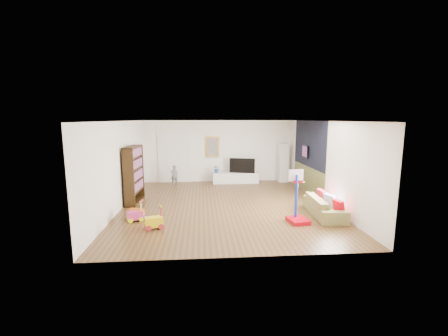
{
  "coord_description": "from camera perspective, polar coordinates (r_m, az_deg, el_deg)",
  "views": [
    {
      "loc": [
        -0.75,
        -9.38,
        2.77
      ],
      "look_at": [
        0.0,
        0.4,
        1.15
      ],
      "focal_mm": 24.0,
      "sensor_mm": 36.0,
      "label": 1
    }
  ],
  "objects": [
    {
      "name": "floor",
      "position": [
        9.81,
        0.18,
        -7.02
      ],
      "size": [
        6.5,
        7.5,
        0.0
      ],
      "primitive_type": "cube",
      "color": "brown",
      "rests_on": "ground"
    },
    {
      "name": "wall_back",
      "position": [
        13.23,
        -1.11,
        3.21
      ],
      "size": [
        6.5,
        0.0,
        2.7
      ],
      "primitive_type": "cube",
      "color": "white",
      "rests_on": "ground"
    },
    {
      "name": "vase_plant",
      "position": [
        12.89,
        -1.38,
        -0.11
      ],
      "size": [
        0.41,
        0.38,
        0.37
      ],
      "primitive_type": "imported",
      "rotation": [
        0.0,
        0.0,
        0.29
      ],
      "color": "#24528A",
      "rests_on": "media_console"
    },
    {
      "name": "pillow_left",
      "position": [
        8.7,
        21.0,
        -6.89
      ],
      "size": [
        0.18,
        0.38,
        0.37
      ],
      "primitive_type": "cube",
      "rotation": [
        0.0,
        0.0,
        0.22
      ],
      "color": "#BF0310",
      "rests_on": "sofa"
    },
    {
      "name": "painting_back",
      "position": [
        13.16,
        -2.19,
        4.05
      ],
      "size": [
        0.62,
        0.06,
        0.92
      ],
      "primitive_type": "cube",
      "color": "gold",
      "rests_on": "wall_back"
    },
    {
      "name": "ride_on_yellow",
      "position": [
        7.88,
        -13.24,
        -9.23
      ],
      "size": [
        0.5,
        0.4,
        0.58
      ],
      "primitive_type": "cube",
      "rotation": [
        0.0,
        0.0,
        0.33
      ],
      "color": "yellow",
      "rests_on": "ground"
    },
    {
      "name": "wall_left",
      "position": [
        9.81,
        -19.09,
        0.54
      ],
      "size": [
        0.0,
        7.5,
        2.7
      ],
      "primitive_type": "cube",
      "color": "silver",
      "rests_on": "ground"
    },
    {
      "name": "wall_right",
      "position": [
        10.3,
        18.52,
        0.96
      ],
      "size": [
        0.0,
        7.5,
        2.7
      ],
      "primitive_type": "cube",
      "color": "silver",
      "rests_on": "ground"
    },
    {
      "name": "artwork_right",
      "position": [
        11.73,
        15.2,
        3.08
      ],
      "size": [
        0.04,
        0.56,
        0.46
      ],
      "primitive_type": "cube",
      "color": "#7F3F8C",
      "rests_on": "wall_right"
    },
    {
      "name": "basketball_hoop",
      "position": [
        8.26,
        14.09,
        -5.35
      ],
      "size": [
        0.57,
        0.66,
        1.42
      ],
      "primitive_type": "cube",
      "rotation": [
        0.0,
        0.0,
        0.15
      ],
      "color": "#B40514",
      "rests_on": "ground"
    },
    {
      "name": "tv",
      "position": [
        12.99,
        3.55,
        0.53
      ],
      "size": [
        1.1,
        0.45,
        0.63
      ],
      "primitive_type": "imported",
      "rotation": [
        0.0,
        0.0,
        -0.28
      ],
      "color": "black",
      "rests_on": "media_console"
    },
    {
      "name": "ride_on_pink",
      "position": [
        8.58,
        -16.62,
        -8.04
      ],
      "size": [
        0.45,
        0.37,
        0.52
      ],
      "primitive_type": "cube",
      "rotation": [
        0.0,
        0.0,
        0.39
      ],
      "color": "#DE3A8C",
      "rests_on": "ground"
    },
    {
      "name": "pillow_right",
      "position": [
        9.7,
        18.19,
        -5.08
      ],
      "size": [
        0.15,
        0.41,
        0.4
      ],
      "primitive_type": "cube",
      "rotation": [
        0.0,
        0.0,
        0.1
      ],
      "color": "#A81B31",
      "rests_on": "sofa"
    },
    {
      "name": "sofa",
      "position": [
        9.17,
        18.59,
        -6.94
      ],
      "size": [
        0.84,
        1.89,
        0.54
      ],
      "primitive_type": "imported",
      "rotation": [
        0.0,
        0.0,
        1.51
      ],
      "color": "olive",
      "rests_on": "ground"
    },
    {
      "name": "olive_wainscot",
      "position": [
        11.72,
        15.6,
        -2.14
      ],
      "size": [
        0.01,
        3.2,
        1.0
      ],
      "primitive_type": "cube",
      "color": "brown",
      "rests_on": "wall_right"
    },
    {
      "name": "navy_accent",
      "position": [
        11.53,
        15.9,
        4.44
      ],
      "size": [
        0.01,
        3.2,
        1.7
      ],
      "primitive_type": "cube",
      "color": "black",
      "rests_on": "wall_right"
    },
    {
      "name": "bookshelf",
      "position": [
        10.33,
        -16.78,
        -1.21
      ],
      "size": [
        0.4,
        1.31,
        1.89
      ],
      "primitive_type": "cube",
      "rotation": [
        0.0,
        0.0,
        -0.05
      ],
      "color": "black",
      "rests_on": "ground"
    },
    {
      "name": "ride_on_orange",
      "position": [
        8.75,
        -16.39,
        -7.65
      ],
      "size": [
        0.45,
        0.35,
        0.53
      ],
      "primitive_type": "cube",
      "rotation": [
        0.0,
        0.0,
        -0.29
      ],
      "color": "#CB5E15",
      "rests_on": "ground"
    },
    {
      "name": "ceiling",
      "position": [
        9.41,
        0.19,
        8.95
      ],
      "size": [
        6.5,
        7.5,
        0.0
      ],
      "primitive_type": "cube",
      "color": "white",
      "rests_on": "ground"
    },
    {
      "name": "tall_cabinet",
      "position": [
        13.46,
        11.13,
        1.0
      ],
      "size": [
        0.42,
        0.42,
        1.7
      ],
      "primitive_type": "cube",
      "rotation": [
        0.0,
        0.0,
        0.07
      ],
      "color": "white",
      "rests_on": "ground"
    },
    {
      "name": "wall_front",
      "position": [
        5.86,
        3.11,
        -4.67
      ],
      "size": [
        6.5,
        0.0,
        2.7
      ],
      "primitive_type": "cube",
      "color": "silver",
      "rests_on": "ground"
    },
    {
      "name": "media_console",
      "position": [
        13.04,
        2.21,
        -1.86
      ],
      "size": [
        1.98,
        0.53,
        0.46
      ],
      "primitive_type": "cube",
      "rotation": [
        0.0,
        0.0,
        -0.02
      ],
      "color": "silver",
      "rests_on": "ground"
    },
    {
      "name": "doorway",
      "position": [
        13.26,
        -9.32,
        1.8
      ],
      "size": [
        1.45,
        0.06,
        2.1
      ],
      "primitive_type": "cube",
      "color": "white",
      "rests_on": "ground"
    },
    {
      "name": "pillow_center",
      "position": [
        9.2,
        19.57,
        -5.93
      ],
      "size": [
        0.22,
        0.41,
        0.4
      ],
      "primitive_type": "cube",
      "rotation": [
        0.0,
        0.0,
        0.31
      ],
      "color": "silver",
      "rests_on": "sofa"
    },
    {
      "name": "child",
      "position": [
        12.71,
        -9.45,
        -1.37
      ],
      "size": [
        0.37,
        0.31,
        0.86
      ],
      "primitive_type": "imported",
      "rotation": [
        0.0,
        0.0,
        3.51
      ],
      "color": "slate",
      "rests_on": "ground"
    }
  ]
}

